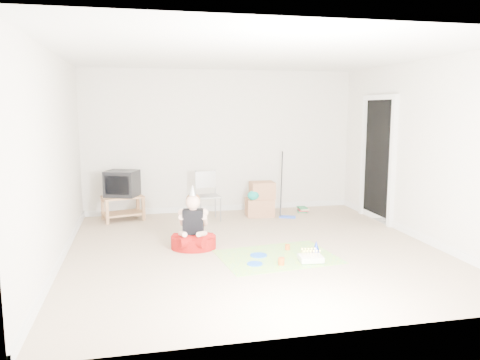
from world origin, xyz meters
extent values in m
plane|color=tan|center=(0.00, 0.00, 0.00)|extent=(5.00, 5.00, 0.00)
cube|color=black|center=(2.48, 1.20, 1.02)|extent=(0.02, 0.90, 2.05)
cube|color=#AB794D|center=(-1.79, 2.09, 0.41)|extent=(0.76, 0.58, 0.03)
cube|color=#AB794D|center=(-1.79, 2.09, 0.12)|extent=(0.76, 0.58, 0.03)
cube|color=#AB794D|center=(-2.04, 1.84, 0.21)|extent=(0.06, 0.06, 0.42)
cube|color=#AB794D|center=(-1.45, 2.00, 0.21)|extent=(0.06, 0.06, 0.42)
cube|color=#AB794D|center=(-2.13, 2.19, 0.21)|extent=(0.06, 0.06, 0.42)
cube|color=#AB794D|center=(-1.54, 2.35, 0.21)|extent=(0.06, 0.06, 0.42)
cube|color=black|center=(-1.79, 2.09, 0.64)|extent=(0.63, 0.58, 0.44)
cube|color=gray|center=(-0.36, 1.78, 0.41)|extent=(0.43, 0.41, 0.03)
cylinder|color=gray|center=(-0.53, 1.76, 0.43)|extent=(0.02, 0.02, 0.86)
cylinder|color=gray|center=(-0.19, 1.80, 0.43)|extent=(0.02, 0.02, 0.86)
cube|color=#AB7653|center=(0.59, 1.90, 0.16)|extent=(0.50, 0.39, 0.31)
cube|color=#AB7653|center=(0.64, 1.93, 0.46)|extent=(0.42, 0.33, 0.30)
ellipsoid|color=#0C8C7D|center=(0.44, 1.80, 0.40)|extent=(0.21, 0.15, 0.17)
cube|color=blue|center=(1.03, 1.66, 0.02)|extent=(0.30, 0.20, 0.03)
cylinder|color=black|center=(1.03, 1.66, 0.59)|extent=(0.16, 0.37, 1.12)
cube|color=#267343|center=(1.46, 2.05, 0.01)|extent=(0.23, 0.26, 0.03)
cube|color=red|center=(1.46, 2.05, 0.04)|extent=(0.20, 0.24, 0.02)
cube|color=#C6B68C|center=(1.46, 2.05, 0.06)|extent=(0.17, 0.22, 0.03)
cube|color=#267343|center=(1.46, 2.05, 0.09)|extent=(0.15, 0.20, 0.02)
cylinder|color=#9B100E|center=(-0.80, 0.21, 0.08)|extent=(0.73, 0.73, 0.17)
cube|color=black|center=(-0.80, 0.21, 0.36)|extent=(0.31, 0.21, 0.38)
sphere|color=beige|center=(-0.80, 0.21, 0.64)|extent=(0.23, 0.23, 0.20)
cone|color=silver|center=(-0.80, 0.21, 0.82)|extent=(0.10, 0.10, 0.15)
cube|color=#E73098|center=(0.22, -0.41, 0.00)|extent=(1.58, 1.23, 0.01)
cube|color=white|center=(0.57, -0.69, 0.04)|extent=(0.31, 0.26, 0.08)
cube|color=green|center=(0.57, -0.69, 0.01)|extent=(0.31, 0.26, 0.01)
cylinder|color=beige|center=(0.47, -0.73, 0.11)|extent=(0.01, 0.01, 0.06)
cylinder|color=beige|center=(0.51, -0.73, 0.11)|extent=(0.01, 0.01, 0.06)
cylinder|color=beige|center=(0.55, -0.74, 0.11)|extent=(0.01, 0.01, 0.06)
cylinder|color=beige|center=(0.59, -0.74, 0.11)|extent=(0.01, 0.01, 0.06)
cylinder|color=beige|center=(0.63, -0.75, 0.11)|extent=(0.01, 0.01, 0.06)
cylinder|color=beige|center=(0.67, -0.75, 0.11)|extent=(0.01, 0.01, 0.06)
cylinder|color=beige|center=(0.48, -0.64, 0.11)|extent=(0.01, 0.01, 0.06)
cylinder|color=beige|center=(0.52, -0.64, 0.11)|extent=(0.01, 0.01, 0.06)
cylinder|color=beige|center=(0.56, -0.65, 0.11)|extent=(0.01, 0.01, 0.06)
cylinder|color=beige|center=(0.60, -0.65, 0.11)|extent=(0.01, 0.01, 0.06)
cylinder|color=beige|center=(0.64, -0.65, 0.11)|extent=(0.01, 0.01, 0.06)
cylinder|color=blue|center=(-0.01, -0.32, 0.01)|extent=(0.24, 0.24, 0.01)
cylinder|color=blue|center=(-0.14, -0.64, 0.01)|extent=(0.20, 0.20, 0.01)
cylinder|color=#E15919|center=(0.44, -0.16, 0.04)|extent=(0.07, 0.07, 0.07)
cylinder|color=#E15919|center=(0.17, -0.73, 0.05)|extent=(0.10, 0.10, 0.09)
cone|color=#1B36C0|center=(0.77, -0.37, 0.09)|extent=(0.12, 0.12, 0.16)
camera|label=1|loc=(-1.49, -6.01, 1.91)|focal=35.00mm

